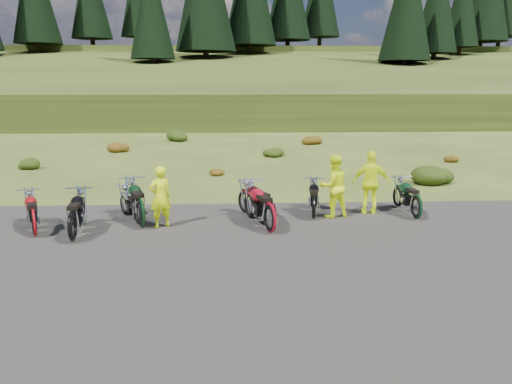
{
  "coord_description": "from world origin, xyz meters",
  "views": [
    {
      "loc": [
        0.37,
        -11.93,
        3.95
      ],
      "look_at": [
        0.99,
        1.32,
        1.0
      ],
      "focal_mm": 35.0,
      "sensor_mm": 36.0,
      "label": 1
    }
  ],
  "objects_px": {
    "motorcycle_0": "(74,242)",
    "motorcycle_7": "(415,220)",
    "person_middle": "(160,198)",
    "motorcycle_3": "(139,226)"
  },
  "relations": [
    {
      "from": "person_middle",
      "to": "motorcycle_7",
      "type": "bearing_deg",
      "value": 154.05
    },
    {
      "from": "motorcycle_0",
      "to": "motorcycle_7",
      "type": "xyz_separation_m",
      "value": [
        9.35,
        1.68,
        0.0
      ]
    },
    {
      "from": "motorcycle_0",
      "to": "motorcycle_7",
      "type": "distance_m",
      "value": 9.5
    },
    {
      "from": "motorcycle_7",
      "to": "person_middle",
      "type": "bearing_deg",
      "value": 90.0
    },
    {
      "from": "motorcycle_3",
      "to": "motorcycle_0",
      "type": "bearing_deg",
      "value": 105.89
    },
    {
      "from": "motorcycle_0",
      "to": "motorcycle_3",
      "type": "distance_m",
      "value": 1.95
    },
    {
      "from": "motorcycle_7",
      "to": "person_middle",
      "type": "xyz_separation_m",
      "value": [
        -7.31,
        -0.53,
        0.85
      ]
    },
    {
      "from": "motorcycle_3",
      "to": "motorcycle_7",
      "type": "height_order",
      "value": "motorcycle_7"
    },
    {
      "from": "motorcycle_7",
      "to": "person_middle",
      "type": "distance_m",
      "value": 7.38
    },
    {
      "from": "motorcycle_0",
      "to": "motorcycle_7",
      "type": "bearing_deg",
      "value": -86.37
    }
  ]
}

